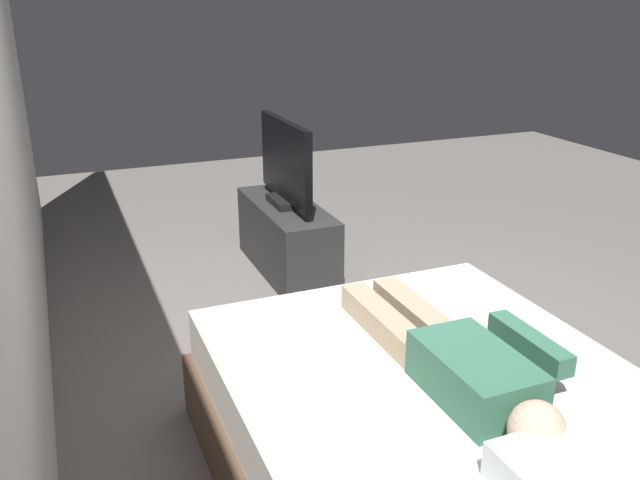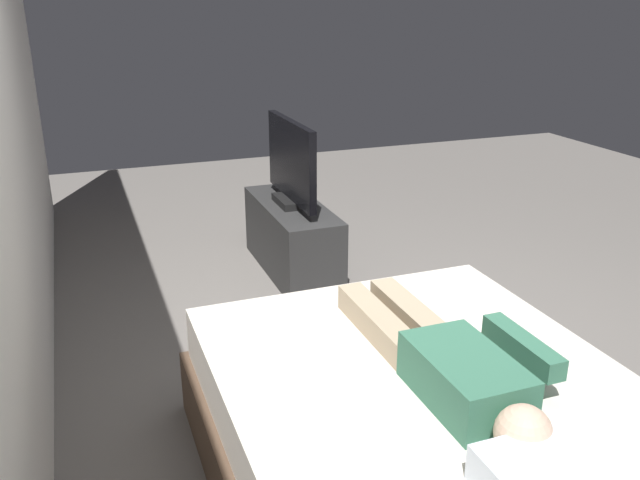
% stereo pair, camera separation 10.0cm
% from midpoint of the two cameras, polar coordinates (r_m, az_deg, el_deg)
% --- Properties ---
extents(ground_plane, '(10.00, 10.00, 0.00)m').
position_cam_midpoint_polar(ground_plane, '(3.62, 5.34, -11.14)').
color(ground_plane, slate).
extents(bed, '(2.02, 1.58, 0.54)m').
position_cam_midpoint_polar(bed, '(2.68, 9.30, -17.20)').
color(bed, brown).
rests_on(bed, ground).
extents(person, '(1.26, 0.46, 0.18)m').
position_cam_midpoint_polar(person, '(2.53, 10.56, -10.04)').
color(person, '#387056').
rests_on(person, bed).
extents(remote, '(0.15, 0.04, 0.02)m').
position_cam_midpoint_polar(remote, '(2.89, 15.71, -8.10)').
color(remote, black).
rests_on(remote, bed).
extents(tv_stand, '(1.10, 0.40, 0.50)m').
position_cam_midpoint_polar(tv_stand, '(4.74, -3.46, 0.17)').
color(tv_stand, '#2D2D2D').
rests_on(tv_stand, ground).
extents(tv, '(0.88, 0.20, 0.59)m').
position_cam_midpoint_polar(tv, '(4.59, -3.60, 6.45)').
color(tv, black).
rests_on(tv, tv_stand).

